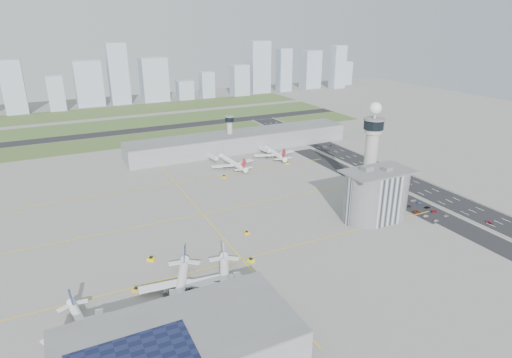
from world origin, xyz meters
name	(u,v)px	position (x,y,z in m)	size (l,w,h in m)	color
ground	(282,220)	(0.00, 0.00, 0.00)	(1000.00, 1000.00, 0.00)	gray
grass_strip_0	(157,137)	(-20.00, 225.00, 0.04)	(480.00, 50.00, 0.08)	#415E2C
grass_strip_1	(141,122)	(-20.00, 300.00, 0.04)	(480.00, 60.00, 0.08)	#3E5327
grass_strip_2	(128,110)	(-20.00, 380.00, 0.04)	(480.00, 70.00, 0.08)	#485F2D
runway	(148,129)	(-20.00, 262.00, 0.06)	(480.00, 22.00, 0.10)	black
highway	(422,189)	(115.00, 0.00, 0.05)	(28.00, 500.00, 0.10)	black
barrier_left	(407,191)	(101.00, 0.00, 0.60)	(0.60, 500.00, 1.20)	#9E9E99
barrier_right	(436,185)	(129.00, 0.00, 0.60)	(0.60, 500.00, 1.20)	#9E9E99
landside_road	(406,200)	(90.00, -10.00, 0.04)	(18.00, 260.00, 0.08)	black
parking_lot	(417,207)	(88.00, -22.00, 0.05)	(20.00, 44.00, 0.10)	black
taxiway_line_h_0	(242,260)	(-40.00, -30.00, 0.01)	(260.00, 0.60, 0.01)	yellow
taxiway_line_h_1	(202,214)	(-40.00, 30.00, 0.01)	(260.00, 0.60, 0.01)	yellow
taxiway_line_h_2	(175,183)	(-40.00, 90.00, 0.01)	(260.00, 0.60, 0.01)	yellow
taxiway_line_v	(202,214)	(-40.00, 30.00, 0.01)	(0.60, 260.00, 0.01)	yellow
control_tower	(372,147)	(72.00, 8.00, 35.04)	(14.00, 14.00, 64.50)	#ADAAA5
secondary_tower	(230,130)	(30.00, 150.00, 18.80)	(8.60, 8.60, 31.90)	#ADAAA5
admin_building	(376,195)	(51.99, -22.00, 15.30)	(42.00, 24.00, 33.50)	#B2B2B7
terminal_pier	(241,141)	(40.00, 148.00, 7.90)	(210.00, 32.00, 15.80)	gray
near_terminal	(179,346)	(-88.07, -82.02, 6.43)	(84.00, 42.00, 13.00)	gray
airplane_near_a	(82,321)	(-117.35, -51.22, 5.06)	(36.15, 30.72, 10.12)	white
airplane_near_b	(181,281)	(-75.98, -43.91, 6.26)	(44.72, 38.01, 12.52)	white
airplane_near_c	(224,276)	(-56.89, -48.14, 6.02)	(43.02, 36.56, 12.04)	white
airplane_far_a	(232,159)	(12.98, 104.96, 6.27)	(44.81, 38.09, 12.55)	white
airplane_far_b	(274,150)	(56.51, 114.13, 6.33)	(45.18, 38.40, 12.65)	white
jet_bridge_near_0	(98,338)	(-113.00, -61.00, 2.85)	(14.00, 3.00, 5.70)	silver
jet_bridge_near_1	(177,315)	(-83.00, -61.00, 2.85)	(14.00, 3.00, 5.70)	silver
jet_bridge_near_2	(244,295)	(-53.00, -61.00, 2.85)	(14.00, 3.00, 5.70)	silver
jet_bridge_far_0	(208,156)	(2.00, 132.00, 2.85)	(14.00, 3.00, 5.70)	silver
jet_bridge_far_1	(260,149)	(52.00, 132.00, 2.85)	(14.00, 3.00, 5.70)	silver
tug_0	(136,289)	(-93.61, -33.48, 0.97)	(2.30, 3.34, 1.94)	gold
tug_1	(151,259)	(-81.53, -10.60, 1.05)	(2.48, 3.60, 2.09)	#F3CF02
tug_2	(251,260)	(-36.89, -33.85, 0.99)	(2.33, 3.39, 1.97)	yellow
tug_3	(247,233)	(-26.22, -6.28, 0.87)	(2.06, 2.99, 1.74)	#F2A60F
tug_4	(224,177)	(-3.15, 83.85, 1.00)	(2.37, 3.45, 2.00)	gold
tug_5	(288,163)	(57.24, 91.20, 0.86)	(2.03, 2.95, 1.72)	yellow
car_lot_0	(436,221)	(82.62, -42.31, 0.56)	(1.32, 3.28, 1.12)	silver
car_lot_1	(426,216)	(82.30, -34.77, 0.56)	(1.20, 3.43, 1.13)	gray
car_lot_2	(417,211)	(81.90, -27.64, 0.63)	(2.10, 4.56, 1.27)	maroon
car_lot_3	(408,206)	(83.34, -18.86, 0.62)	(1.75, 4.30, 1.25)	#232228
car_lot_4	(398,202)	(82.53, -11.10, 0.57)	(1.35, 3.36, 1.14)	navy
car_lot_5	(389,198)	(82.28, -2.70, 0.56)	(1.19, 3.43, 1.13)	white
car_lot_6	(446,216)	(93.54, -40.18, 0.55)	(1.84, 3.99, 1.11)	#9FA1A5
car_lot_7	(434,211)	(92.12, -32.32, 0.61)	(1.70, 4.19, 1.22)	#A3171B
car_lot_8	(427,207)	(92.96, -25.89, 0.64)	(1.51, 3.75, 1.28)	black
car_lot_9	(420,203)	(93.66, -18.94, 0.64)	(1.35, 3.87, 1.27)	navy
car_lot_10	(413,201)	(93.13, -13.85, 0.59)	(1.94, 4.21, 1.17)	#AEAFC3
car_lot_11	(404,196)	(92.33, -5.77, 0.62)	(1.72, 4.24, 1.23)	gray
car_hw_0	(489,222)	(109.18, -57.99, 0.64)	(1.51, 3.76, 1.28)	maroon
car_hw_1	(384,172)	(114.29, 37.68, 0.61)	(1.30, 3.72, 1.23)	black
car_hw_2	(331,146)	(121.30, 118.55, 0.56)	(1.85, 4.01, 1.11)	navy
car_hw_4	(286,132)	(107.96, 182.26, 0.55)	(1.30, 3.23, 1.10)	gray
skyline_bldg_5	(13,87)	(-150.11, 419.66, 33.44)	(25.49, 20.39, 66.89)	#9EADC1
skyline_bldg_6	(56,93)	(-102.68, 417.90, 22.60)	(20.04, 16.03, 45.20)	#9EADC1
skyline_bldg_7	(89,83)	(-59.44, 436.89, 30.61)	(35.76, 28.61, 61.22)	#9EADC1
skyline_bldg_8	(118,74)	(-19.42, 431.56, 41.69)	(26.33, 21.06, 83.39)	#9EADC1
skyline_bldg_9	(154,79)	(30.27, 432.32, 31.06)	(36.96, 29.57, 62.11)	#9EADC1
skyline_bldg_10	(185,90)	(73.27, 423.68, 13.87)	(23.01, 18.41, 27.75)	#9EADC1
skyline_bldg_11	(207,85)	(108.28, 423.34, 19.48)	(20.22, 16.18, 38.97)	#9EADC1
skyline_bldg_12	(240,80)	(162.17, 421.29, 23.44)	(26.14, 20.92, 46.89)	#9EADC1
skyline_bldg_13	(259,67)	(201.27, 433.27, 40.60)	(32.26, 25.81, 81.20)	#9EADC1
skyline_bldg_14	(284,70)	(244.74, 426.38, 34.37)	(21.59, 17.28, 68.75)	#9EADC1
skyline_bldg_15	(310,69)	(302.83, 435.54, 31.70)	(30.25, 24.20, 63.40)	#9EADC1
skyline_bldg_16	(338,67)	(345.49, 415.96, 35.78)	(23.04, 18.43, 71.56)	#9EADC1
skyline_bldg_17	(344,73)	(382.05, 443.29, 20.53)	(22.64, 18.11, 41.06)	#9EADC1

